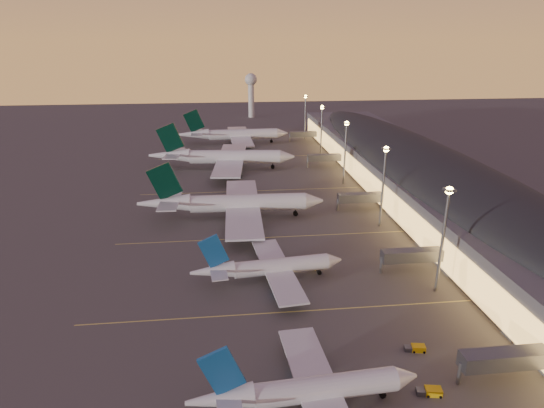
{
  "coord_description": "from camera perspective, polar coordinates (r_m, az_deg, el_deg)",
  "views": [
    {
      "loc": [
        -12.88,
        -89.22,
        55.97
      ],
      "look_at": [
        2.0,
        45.0,
        7.0
      ],
      "focal_mm": 30.0,
      "sensor_mm": 36.0,
      "label": 1
    }
  ],
  "objects": [
    {
      "name": "airliner_wide_mid",
      "position": [
        209.52,
        -6.25,
        5.87
      ],
      "size": [
        66.54,
        60.9,
        21.28
      ],
      "rotation": [
        0.0,
        0.0,
        -0.1
      ],
      "color": "silver",
      "rests_on": "ground"
    },
    {
      "name": "radar_tower",
      "position": [
        351.63,
        -2.65,
        14.35
      ],
      "size": [
        9.0,
        9.0,
        32.5
      ],
      "color": "silver",
      "rests_on": "ground"
    },
    {
      "name": "airliner_narrow_north",
      "position": [
        112.19,
        -0.44,
        -7.95
      ],
      "size": [
        37.97,
        34.09,
        13.55
      ],
      "rotation": [
        0.0,
        0.0,
        0.11
      ],
      "color": "silver",
      "rests_on": "ground"
    },
    {
      "name": "airliner_wide_near",
      "position": [
        150.41,
        -5.03,
        0.06
      ],
      "size": [
        61.17,
        55.58,
        19.61
      ],
      "rotation": [
        0.0,
        0.0,
        -0.03
      ],
      "color": "silver",
      "rests_on": "ground"
    },
    {
      "name": "baggage_tug_c",
      "position": [
        119.14,
        5.09,
        -7.91
      ],
      "size": [
        3.86,
        2.71,
        1.07
      ],
      "rotation": [
        0.0,
        0.0,
        -0.4
      ],
      "color": "#EBB90B",
      "rests_on": "ground"
    },
    {
      "name": "airliner_wide_far",
      "position": [
        261.5,
        -4.84,
        8.66
      ],
      "size": [
        62.49,
        56.82,
        20.03
      ],
      "rotation": [
        0.0,
        0.0,
        0.03
      ],
      "color": "silver",
      "rests_on": "ground"
    },
    {
      "name": "baggage_tug_a",
      "position": [
        86.33,
        19.22,
        -21.33
      ],
      "size": [
        4.36,
        2.35,
        1.23
      ],
      "rotation": [
        0.0,
        0.0,
        -0.17
      ],
      "color": "#EBB90B",
      "rests_on": "ground"
    },
    {
      "name": "lane_markings",
      "position": [
        141.41,
        -0.58,
        -3.38
      ],
      "size": [
        90.0,
        180.36,
        0.0
      ],
      "color": "#D8C659",
      "rests_on": "ground"
    },
    {
      "name": "terminal_building",
      "position": [
        184.26,
        17.89,
        4.12
      ],
      "size": [
        56.35,
        255.0,
        17.46
      ],
      "color": "#535459",
      "rests_on": "ground"
    },
    {
      "name": "baggage_tug_b",
      "position": [
        94.97,
        17.58,
        -16.87
      ],
      "size": [
        4.1,
        2.2,
        1.16
      ],
      "rotation": [
        0.0,
        0.0,
        -0.17
      ],
      "color": "#EBB90B",
      "rests_on": "ground"
    },
    {
      "name": "ground",
      "position": [
        106.11,
        1.64,
        -11.91
      ],
      "size": [
        700.0,
        700.0,
        0.0
      ],
      "primitive_type": "plane",
      "color": "#484542"
    },
    {
      "name": "airliner_narrow_south",
      "position": [
        78.18,
        4.32,
        -22.3
      ],
      "size": [
        37.92,
        33.93,
        13.55
      ],
      "rotation": [
        0.0,
        0.0,
        0.07
      ],
      "color": "silver",
      "rests_on": "ground"
    },
    {
      "name": "light_masts",
      "position": [
        166.28,
        11.02,
        6.21
      ],
      "size": [
        2.2,
        217.2,
        25.9
      ],
      "color": "slate",
      "rests_on": "ground"
    }
  ]
}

